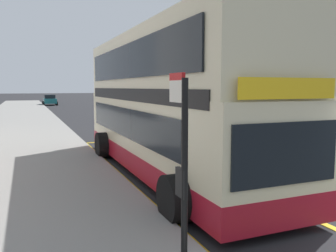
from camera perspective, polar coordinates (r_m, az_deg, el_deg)
ground_plane at (r=36.64m, az=-12.00°, el=1.97°), size 260.00×260.00×0.00m
pavement_near at (r=36.04m, az=-23.01°, el=1.64°), size 6.00×76.00×0.14m
double_decker_bus at (r=11.02m, az=-0.36°, el=2.89°), size 3.27×11.10×4.40m
bus_bay_markings at (r=11.50m, az=-1.08°, el=-7.36°), size 2.95×13.60×0.01m
bus_stop_sign at (r=4.70m, az=2.35°, el=-5.51°), size 0.09×0.51×2.79m
parked_car_teal_kerbside at (r=56.14m, az=-18.83°, el=4.07°), size 2.09×4.20×1.62m
parked_car_black_distant at (r=50.28m, az=-9.13°, el=4.10°), size 2.09×4.20×1.62m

